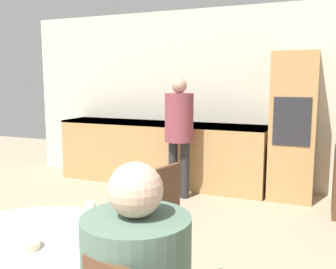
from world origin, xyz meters
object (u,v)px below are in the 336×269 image
object	(u,v)px
chair_far_right	(151,231)
cup	(90,209)
person_standing	(179,125)
bowl_near	(22,245)
oven_unit	(293,127)

from	to	relation	value
chair_far_right	cup	xyz separation A→B (m)	(-0.27, -0.30, 0.22)
cup	person_standing	bearing A→B (deg)	99.34
bowl_near	chair_far_right	bearing A→B (deg)	69.51
person_standing	bowl_near	distance (m)	3.26
chair_far_right	bowl_near	size ratio (longest dim) A/B	5.81
chair_far_right	oven_unit	bearing A→B (deg)	-178.96
person_standing	bowl_near	world-z (taller)	person_standing
cup	bowl_near	distance (m)	0.53
chair_far_right	person_standing	size ratio (longest dim) A/B	0.63
bowl_near	cup	bearing A→B (deg)	85.63
cup	chair_far_right	bearing A→B (deg)	48.29
person_standing	cup	bearing A→B (deg)	-80.66
chair_far_right	cup	world-z (taller)	chair_far_right
cup	bowl_near	world-z (taller)	cup
chair_far_right	person_standing	world-z (taller)	person_standing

